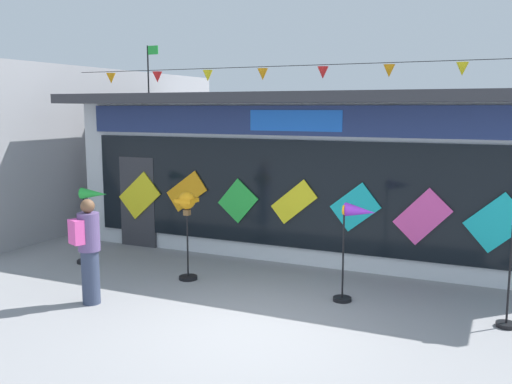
{
  "coord_description": "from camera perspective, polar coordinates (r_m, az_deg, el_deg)",
  "views": [
    {
      "loc": [
        3.17,
        -7.0,
        3.08
      ],
      "look_at": [
        -1.34,
        2.95,
        1.44
      ],
      "focal_mm": 39.58,
      "sensor_mm": 36.0,
      "label": 1
    }
  ],
  "objects": [
    {
      "name": "neighbour_building",
      "position": [
        18.22,
        -21.61,
        4.68
      ],
      "size": [
        6.61,
        9.86,
        4.1
      ],
      "primitive_type": "cube",
      "color": "#99999E",
      "rests_on": "ground_plane"
    },
    {
      "name": "wind_spinner_center_left",
      "position": [
        8.96,
        10.09,
        -3.56
      ],
      "size": [
        0.68,
        0.33,
        1.6
      ],
      "color": "black",
      "rests_on": "ground_plane"
    },
    {
      "name": "wind_spinner_far_left",
      "position": [
        11.52,
        -16.26,
        -1.69
      ],
      "size": [
        0.75,
        0.36,
        1.53
      ],
      "color": "black",
      "rests_on": "ground_plane"
    },
    {
      "name": "kite_shop_building",
      "position": [
        13.0,
        7.33,
        2.4
      ],
      "size": [
        10.74,
        5.2,
        4.66
      ],
      "color": "silver",
      "rests_on": "ground_plane"
    },
    {
      "name": "person_near_camera",
      "position": [
        9.24,
        -16.59,
        -5.55
      ],
      "size": [
        0.4,
        0.48,
        1.68
      ],
      "rotation": [
        0.0,
        0.0,
        2.73
      ],
      "color": "#333D56",
      "rests_on": "ground_plane"
    },
    {
      "name": "wind_spinner_left",
      "position": [
        10.11,
        -6.99,
        -2.11
      ],
      "size": [
        0.33,
        0.33,
        1.61
      ],
      "color": "black",
      "rests_on": "ground_plane"
    },
    {
      "name": "ground_plane",
      "position": [
        8.27,
        0.03,
        -13.32
      ],
      "size": [
        80.0,
        80.0,
        0.0
      ],
      "primitive_type": "plane",
      "color": "gray"
    }
  ]
}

